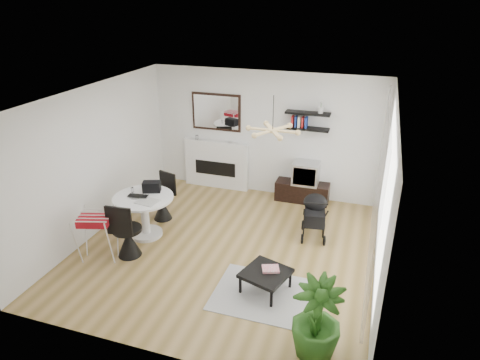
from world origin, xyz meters
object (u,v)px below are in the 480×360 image
(crt_tv, at_px, (306,173))
(potted_plant, at_px, (317,319))
(dining_table, at_px, (144,210))
(coffee_table, at_px, (266,274))
(stroller, at_px, (314,217))
(fireplace, at_px, (216,159))
(drying_rack, at_px, (97,236))
(tv_console, at_px, (302,192))

(crt_tv, height_order, potted_plant, potted_plant)
(potted_plant, bearing_deg, dining_table, 151.12)
(coffee_table, bearing_deg, stroller, 76.82)
(dining_table, bearing_deg, fireplace, 79.28)
(coffee_table, distance_m, potted_plant, 1.37)
(dining_table, bearing_deg, coffee_table, -19.06)
(stroller, xyz_separation_m, potted_plant, (0.47, -2.84, 0.17))
(dining_table, bearing_deg, drying_rack, -110.15)
(coffee_table, bearing_deg, potted_plant, -48.49)
(fireplace, relative_size, coffee_table, 2.72)
(tv_console, bearing_deg, crt_tv, -3.33)
(potted_plant, bearing_deg, coffee_table, 131.51)
(crt_tv, bearing_deg, tv_console, 176.67)
(crt_tv, relative_size, coffee_table, 0.68)
(dining_table, distance_m, drying_rack, 1.01)
(fireplace, height_order, drying_rack, fireplace)
(fireplace, relative_size, potted_plant, 1.97)
(tv_console, xyz_separation_m, stroller, (0.47, -1.35, 0.16))
(tv_console, height_order, coffee_table, tv_console)
(tv_console, bearing_deg, dining_table, -136.96)
(fireplace, xyz_separation_m, drying_rack, (-0.81, -3.39, -0.23))
(fireplace, xyz_separation_m, tv_console, (2.01, -0.13, -0.47))
(tv_console, distance_m, potted_plant, 4.31)
(fireplace, distance_m, dining_table, 2.49)
(crt_tv, height_order, drying_rack, crt_tv)
(fireplace, distance_m, stroller, 2.91)
(dining_table, distance_m, potted_plant, 3.89)
(fireplace, bearing_deg, potted_plant, -55.72)
(fireplace, height_order, crt_tv, fireplace)
(fireplace, bearing_deg, stroller, -30.91)
(fireplace, distance_m, tv_console, 2.07)
(drying_rack, relative_size, stroller, 0.98)
(crt_tv, relative_size, dining_table, 0.50)
(dining_table, relative_size, coffee_table, 1.36)
(crt_tv, bearing_deg, fireplace, 176.28)
(coffee_table, relative_size, potted_plant, 0.72)
(drying_rack, xyz_separation_m, coffee_table, (2.86, 0.07, -0.15))
(fireplace, distance_m, drying_rack, 3.49)
(drying_rack, xyz_separation_m, stroller, (3.29, 1.90, -0.08))
(drying_rack, bearing_deg, dining_table, 53.07)
(tv_console, height_order, drying_rack, drying_rack)
(dining_table, xyz_separation_m, drying_rack, (-0.35, -0.94, -0.07))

